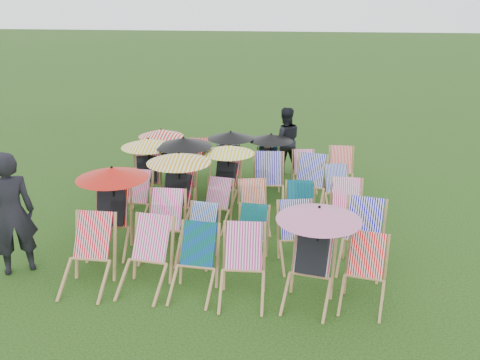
# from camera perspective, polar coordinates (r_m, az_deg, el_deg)

# --- Properties ---
(ground) EXTENTS (100.00, 100.00, 0.00)m
(ground) POSITION_cam_1_polar(r_m,az_deg,el_deg) (9.89, -0.27, -5.34)
(ground) COLOR black
(ground) RESTS_ON ground
(deckchair_0) EXTENTS (0.69, 0.96, 1.03)m
(deckchair_0) POSITION_cam_1_polar(r_m,az_deg,el_deg) (8.19, -16.00, -7.74)
(deckchair_0) COLOR #A47C4C
(deckchair_0) RESTS_ON ground
(deckchair_1) EXTENTS (0.78, 1.00, 1.00)m
(deckchair_1) POSITION_cam_1_polar(r_m,az_deg,el_deg) (7.97, -10.10, -8.15)
(deckchair_1) COLOR #A47C4C
(deckchair_1) RESTS_ON ground
(deckchair_2) EXTENTS (0.70, 0.92, 0.95)m
(deckchair_2) POSITION_cam_1_polar(r_m,az_deg,el_deg) (7.78, -4.94, -8.86)
(deckchair_2) COLOR #A47C4C
(deckchair_2) RESTS_ON ground
(deckchair_3) EXTENTS (0.70, 0.95, 1.00)m
(deckchair_3) POSITION_cam_1_polar(r_m,az_deg,el_deg) (7.60, 0.27, -9.25)
(deckchair_3) COLOR #A47C4C
(deckchair_3) RESTS_ON ground
(deckchair_4) EXTENTS (1.18, 1.26, 1.40)m
(deckchair_4) POSITION_cam_1_polar(r_m,az_deg,el_deg) (7.50, 7.72, -7.82)
(deckchair_4) COLOR #A47C4C
(deckchair_4) RESTS_ON ground
(deckchair_5) EXTENTS (0.77, 0.96, 0.93)m
(deckchair_5) POSITION_cam_1_polar(r_m,az_deg,el_deg) (7.69, 13.11, -9.77)
(deckchair_5) COLOR #A47C4C
(deckchair_5) RESTS_ON ground
(deckchair_6) EXTENTS (1.20, 1.28, 1.42)m
(deckchair_6) POSITION_cam_1_polar(r_m,az_deg,el_deg) (9.15, -13.66, -2.92)
(deckchair_6) COLOR #A47C4C
(deckchair_6) RESTS_ON ground
(deckchair_7) EXTENTS (0.68, 0.95, 1.02)m
(deckchair_7) POSITION_cam_1_polar(r_m,az_deg,el_deg) (8.89, -8.26, -4.94)
(deckchair_7) COLOR #A47C4C
(deckchair_7) RESTS_ON ground
(deckchair_8) EXTENTS (0.68, 0.86, 0.85)m
(deckchair_8) POSITION_cam_1_polar(r_m,az_deg,el_deg) (8.73, -4.44, -5.85)
(deckchair_8) COLOR #A47C4C
(deckchair_8) RESTS_ON ground
(deckchair_9) EXTENTS (0.63, 0.83, 0.84)m
(deckchair_9) POSITION_cam_1_polar(r_m,az_deg,el_deg) (8.67, 1.08, -6.02)
(deckchair_9) COLOR #A47C4C
(deckchair_9) RESTS_ON ground
(deckchair_10) EXTENTS (0.79, 0.98, 0.95)m
(deckchair_10) POSITION_cam_1_polar(r_m,az_deg,el_deg) (8.58, 6.23, -6.03)
(deckchair_10) COLOR #A47C4C
(deckchair_10) RESTS_ON ground
(deckchair_11) EXTENTS (0.86, 1.07, 1.03)m
(deckchair_11) POSITION_cam_1_polar(r_m,az_deg,el_deg) (8.62, 12.89, -6.01)
(deckchair_11) COLOR #A47C4C
(deckchair_11) RESTS_ON ground
(deckchair_12) EXTENTS (0.69, 0.91, 0.93)m
(deckchair_12) POSITION_cam_1_polar(r_m,az_deg,el_deg) (10.21, -11.39, -2.06)
(deckchair_12) COLOR #A47C4C
(deckchair_12) RESTS_ON ground
(deckchair_13) EXTENTS (1.18, 1.25, 1.40)m
(deckchair_13) POSITION_cam_1_polar(r_m,az_deg,el_deg) (9.84, -6.91, -0.95)
(deckchair_13) COLOR #A47C4C
(deckchair_13) RESTS_ON ground
(deckchair_14) EXTENTS (0.69, 0.87, 0.85)m
(deckchair_14) POSITION_cam_1_polar(r_m,az_deg,el_deg) (9.87, -2.73, -2.72)
(deckchair_14) COLOR #A47C4C
(deckchair_14) RESTS_ON ground
(deckchair_15) EXTENTS (0.71, 0.88, 0.85)m
(deckchair_15) POSITION_cam_1_polar(r_m,az_deg,el_deg) (9.77, 1.50, -2.92)
(deckchair_15) COLOR #A47C4C
(deckchair_15) RESTS_ON ground
(deckchair_16) EXTENTS (0.62, 0.84, 0.89)m
(deckchair_16) POSITION_cam_1_polar(r_m,az_deg,el_deg) (9.63, 6.44, -3.28)
(deckchair_16) COLOR #A47C4C
(deckchair_16) RESTS_ON ground
(deckchair_17) EXTENTS (0.66, 0.89, 0.94)m
(deckchair_17) POSITION_cam_1_polar(r_m,az_deg,el_deg) (9.73, 11.26, -3.13)
(deckchair_17) COLOR #A47C4C
(deckchair_17) RESTS_ON ground
(deckchair_18) EXTENTS (1.11, 1.21, 1.32)m
(deckchair_18) POSITION_cam_1_polar(r_m,az_deg,el_deg) (11.15, -9.87, 1.15)
(deckchair_18) COLOR #A47C4C
(deckchair_18) RESTS_ON ground
(deckchair_19) EXTENTS (1.15, 1.22, 1.37)m
(deckchair_19) POSITION_cam_1_polar(r_m,az_deg,el_deg) (10.93, -6.25, 1.10)
(deckchair_19) COLOR #A47C4C
(deckchair_19) RESTS_ON ground
(deckchair_20) EXTENTS (1.05, 1.12, 1.25)m
(deckchair_20) POSITION_cam_1_polar(r_m,az_deg,el_deg) (10.78, -1.60, 0.59)
(deckchair_20) COLOR #A47C4C
(deckchair_20) RESTS_ON ground
(deckchair_21) EXTENTS (0.74, 0.99, 1.03)m
(deckchair_21) POSITION_cam_1_polar(r_m,az_deg,el_deg) (10.81, 3.05, -0.20)
(deckchair_21) COLOR #A47C4C
(deckchair_21) RESTS_ON ground
(deckchair_22) EXTENTS (0.82, 1.03, 1.01)m
(deckchair_22) POSITION_cam_1_polar(r_m,az_deg,el_deg) (10.81, 7.34, -0.36)
(deckchair_22) COLOR #A47C4C
(deckchair_22) RESTS_ON ground
(deckchair_23) EXTENTS (0.69, 0.87, 0.85)m
(deckchair_23) POSITION_cam_1_polar(r_m,az_deg,el_deg) (10.81, 10.48, -1.02)
(deckchair_23) COLOR #A47C4C
(deckchair_23) RESTS_ON ground
(deckchair_24) EXTENTS (1.02, 1.10, 1.21)m
(deckchair_24) POSITION_cam_1_polar(r_m,az_deg,el_deg) (12.29, -8.54, 2.68)
(deckchair_24) COLOR #A47C4C
(deckchair_24) RESTS_ON ground
(deckchair_25) EXTENTS (0.79, 0.99, 0.96)m
(deckchair_25) POSITION_cam_1_polar(r_m,az_deg,el_deg) (12.10, -4.58, 1.79)
(deckchair_25) COLOR #A47C4C
(deckchair_25) RESTS_ON ground
(deckchair_26) EXTENTS (1.03, 1.11, 1.22)m
(deckchair_26) POSITION_cam_1_polar(r_m,az_deg,el_deg) (11.92, -1.18, 2.40)
(deckchair_26) COLOR #A47C4C
(deckchair_26) RESTS_ON ground
(deckchair_27) EXTENTS (0.99, 1.05, 1.18)m
(deckchair_27) POSITION_cam_1_polar(r_m,az_deg,el_deg) (11.91, 3.10, 2.23)
(deckchair_27) COLOR #A47C4C
(deckchair_27) RESTS_ON ground
(deckchair_28) EXTENTS (0.63, 0.81, 0.81)m
(deckchair_28) POSITION_cam_1_polar(r_m,az_deg,el_deg) (11.83, 6.91, 0.91)
(deckchair_28) COLOR #A47C4C
(deckchair_28) RESTS_ON ground
(deckchair_29) EXTENTS (0.61, 0.84, 0.89)m
(deckchair_29) POSITION_cam_1_polar(r_m,az_deg,el_deg) (11.92, 10.72, 1.05)
(deckchair_29) COLOR #A47C4C
(deckchair_29) RESTS_ON ground
(person_left) EXTENTS (0.85, 0.79, 1.95)m
(person_left) POSITION_cam_1_polar(r_m,az_deg,el_deg) (8.82, -23.26, -3.32)
(person_left) COLOR black
(person_left) RESTS_ON ground
(person_rear) EXTENTS (0.88, 0.74, 1.60)m
(person_rear) POSITION_cam_1_polar(r_m,az_deg,el_deg) (12.74, 4.82, 4.20)
(person_rear) COLOR black
(person_rear) RESTS_ON ground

